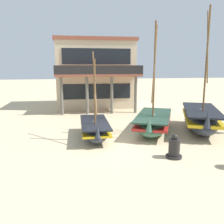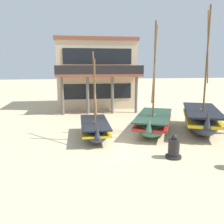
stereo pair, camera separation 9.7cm
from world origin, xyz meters
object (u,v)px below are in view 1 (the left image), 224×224
Objects in this scene: fishing_boat_centre_large at (201,119)px; fishing_boat_far_right at (154,122)px; fishing_boat_near_left at (95,129)px; harbor_building_main at (95,73)px; capstan_winch at (174,148)px.

fishing_boat_centre_large is 1.13× the size of fishing_boat_far_right.
fishing_boat_far_right is (3.55, 0.57, 0.09)m from fishing_boat_near_left.
harbor_building_main is (1.01, 10.93, 2.67)m from fishing_boat_near_left.
fishing_boat_far_right is at bearing 9.14° from fishing_boat_near_left.
capstan_winch is at bearing -131.22° from fishing_boat_centre_large.
fishing_boat_far_right is 10.98m from harbor_building_main.
capstan_winch is (-0.43, -3.99, -0.19)m from fishing_boat_far_right.
fishing_boat_centre_large is 5.04m from capstan_winch.
fishing_boat_near_left is 0.66× the size of fishing_boat_centre_large.
harbor_building_main is (-5.42, 10.57, 2.42)m from fishing_boat_centre_large.
harbor_building_main is at bearing 84.71° from fishing_boat_near_left.
fishing_boat_near_left is 3.60m from fishing_boat_far_right.
fishing_boat_centre_large reaches higher than harbor_building_main.
fishing_boat_far_right is at bearing 175.87° from fishing_boat_centre_large.
fishing_boat_near_left is at bearing 132.38° from capstan_winch.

